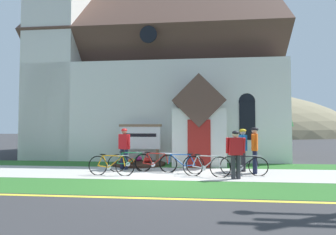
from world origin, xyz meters
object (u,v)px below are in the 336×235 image
(cyclist_in_white_jersey, at_px, (243,146))
(cyclist_in_yellow_jersey, at_px, (124,145))
(bicycle_silver, at_px, (182,164))
(roadside_conifer, at_px, (267,78))
(cyclist_in_red_jersey, at_px, (255,146))
(cyclist_in_blue_jersey, at_px, (236,151))
(bicycle_green, at_px, (155,163))
(bicycle_yellow, at_px, (111,165))
(bicycle_white, at_px, (244,165))
(church_sign, at_px, (140,138))
(bicycle_blue, at_px, (206,166))
(bicycle_orange, at_px, (130,162))

(cyclist_in_white_jersey, xyz_separation_m, cyclist_in_yellow_jersey, (-4.85, 0.09, 0.02))
(bicycle_silver, xyz_separation_m, roadside_conifer, (4.77, 5.81, 4.31))
(bicycle_silver, xyz_separation_m, cyclist_in_red_jersey, (2.77, 0.19, 0.68))
(cyclist_in_white_jersey, relative_size, cyclist_in_blue_jersey, 1.04)
(bicycle_green, height_order, bicycle_yellow, bicycle_green)
(bicycle_green, height_order, cyclist_in_blue_jersey, cyclist_in_blue_jersey)
(bicycle_green, distance_m, cyclist_in_red_jersey, 3.88)
(cyclist_in_yellow_jersey, height_order, roadside_conifer, roadside_conifer)
(cyclist_in_blue_jersey, bearing_deg, roadside_conifer, 66.81)
(bicycle_white, bearing_deg, bicycle_green, 172.82)
(cyclist_in_yellow_jersey, bearing_deg, bicycle_silver, -16.58)
(church_sign, bearing_deg, cyclist_in_blue_jersey, -41.01)
(church_sign, height_order, bicycle_blue, church_sign)
(bicycle_orange, distance_m, cyclist_in_white_jersey, 4.54)
(cyclist_in_red_jersey, relative_size, roadside_conifer, 0.23)
(bicycle_white, distance_m, cyclist_in_red_jersey, 0.94)
(cyclist_in_white_jersey, bearing_deg, bicycle_orange, -175.63)
(bicycle_white, distance_m, cyclist_in_blue_jersey, 1.04)
(bicycle_yellow, height_order, cyclist_in_red_jersey, cyclist_in_red_jersey)
(bicycle_blue, bearing_deg, roadside_conifer, 58.91)
(bicycle_orange, bearing_deg, cyclist_in_blue_jersey, -17.93)
(cyclist_in_blue_jersey, bearing_deg, bicycle_yellow, 176.54)
(roadside_conifer, bearing_deg, bicycle_blue, -121.09)
(cyclist_in_white_jersey, bearing_deg, cyclist_in_yellow_jersey, 178.99)
(cyclist_in_white_jersey, height_order, cyclist_in_red_jersey, cyclist_in_red_jersey)
(church_sign, relative_size, cyclist_in_white_jersey, 1.25)
(bicycle_silver, bearing_deg, cyclist_in_white_jersey, 14.88)
(cyclist_in_white_jersey, height_order, cyclist_in_yellow_jersey, cyclist_in_yellow_jersey)
(cyclist_in_red_jersey, bearing_deg, bicycle_green, 179.79)
(bicycle_green, bearing_deg, bicycle_blue, -23.43)
(cyclist_in_white_jersey, relative_size, cyclist_in_red_jersey, 0.96)
(bicycle_white, bearing_deg, bicycle_blue, -162.95)
(cyclist_in_blue_jersey, distance_m, roadside_conifer, 8.27)
(bicycle_orange, height_order, cyclist_in_red_jersey, cyclist_in_red_jersey)
(bicycle_blue, xyz_separation_m, bicycle_green, (-1.94, 0.84, -0.01))
(bicycle_blue, bearing_deg, church_sign, 133.88)
(bicycle_green, bearing_deg, bicycle_white, -7.18)
(bicycle_orange, relative_size, cyclist_in_red_jersey, 0.96)
(church_sign, relative_size, bicycle_silver, 1.23)
(bicycle_white, relative_size, cyclist_in_yellow_jersey, 0.99)
(bicycle_orange, bearing_deg, bicycle_green, -5.23)
(bicycle_orange, distance_m, cyclist_in_blue_jersey, 4.18)
(cyclist_in_yellow_jersey, bearing_deg, bicycle_yellow, -94.00)
(bicycle_green, distance_m, bicycle_yellow, 1.75)
(church_sign, height_order, bicycle_silver, church_sign)
(bicycle_blue, bearing_deg, bicycle_orange, 162.46)
(cyclist_in_red_jersey, bearing_deg, bicycle_silver, -176.03)
(bicycle_white, distance_m, cyclist_in_yellow_jersey, 4.84)
(church_sign, xyz_separation_m, cyclist_in_yellow_jersey, (-0.32, -1.77, -0.25))
(cyclist_in_blue_jersey, xyz_separation_m, roadside_conifer, (2.91, 6.79, 3.73))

